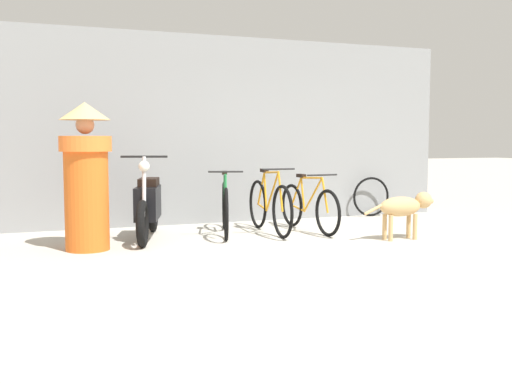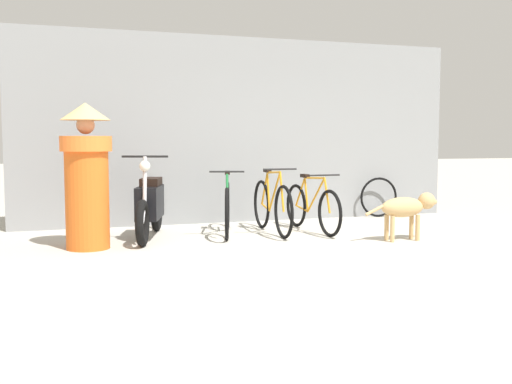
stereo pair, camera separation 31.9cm
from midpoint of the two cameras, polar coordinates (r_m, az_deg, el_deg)
ground_plane at (r=6.88m, az=7.91°, el=-5.98°), size 60.00×60.00×0.00m
shop_wall_back at (r=9.62m, az=-0.16°, el=5.89°), size 7.16×0.20×2.92m
bicycle_0 at (r=8.28m, az=-1.64°, el=-1.50°), size 0.59×1.67×0.90m
bicycle_1 at (r=8.38m, az=2.63°, el=-1.35°), size 0.46×1.72×0.93m
bicycle_2 at (r=8.58m, az=6.41°, el=-1.47°), size 0.46×1.70×0.84m
motorcycle at (r=8.01m, az=-8.96°, el=-1.28°), size 0.69×1.79×1.11m
stray_dog at (r=8.04m, az=15.32°, el=-1.44°), size 1.05×0.26×0.62m
person_in_robes at (r=7.35m, az=-14.64°, el=1.71°), size 0.85×0.85×1.74m
spare_tire_left at (r=10.39m, az=12.47°, el=-0.48°), size 0.68×0.08×0.67m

